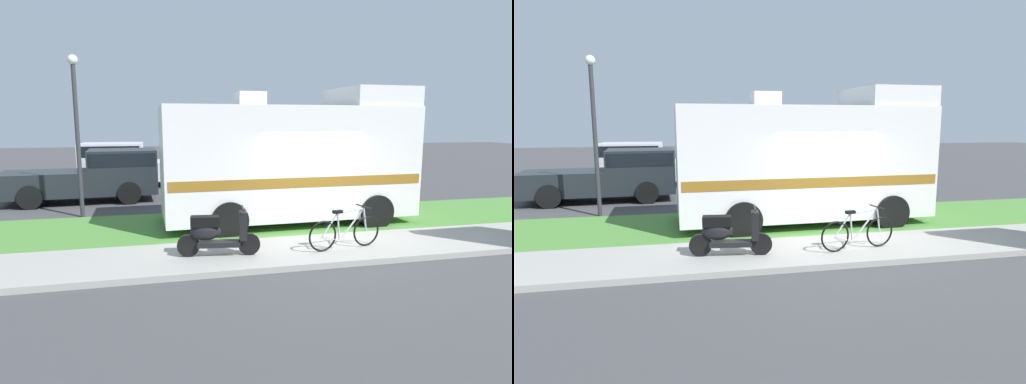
# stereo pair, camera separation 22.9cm
# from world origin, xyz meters

# --- Properties ---
(ground_plane) EXTENTS (80.00, 80.00, 0.00)m
(ground_plane) POSITION_xyz_m (0.00, 0.00, 0.00)
(ground_plane) COLOR #424244
(sidewalk) EXTENTS (24.00, 2.00, 0.12)m
(sidewalk) POSITION_xyz_m (0.00, -1.20, 0.06)
(sidewalk) COLOR #9E9B93
(sidewalk) RESTS_ON ground
(grass_strip) EXTENTS (24.00, 3.40, 0.08)m
(grass_strip) POSITION_xyz_m (0.00, 1.50, 0.04)
(grass_strip) COLOR #4C8438
(grass_strip) RESTS_ON ground
(motorhome_rv) EXTENTS (6.60, 2.80, 3.63)m
(motorhome_rv) POSITION_xyz_m (-0.19, 1.54, 1.73)
(motorhome_rv) COLOR silver
(motorhome_rv) RESTS_ON ground
(scooter) EXTENTS (1.64, 0.53, 0.97)m
(scooter) POSITION_xyz_m (-2.60, -1.27, 0.58)
(scooter) COLOR black
(scooter) RESTS_ON ground
(bicycle) EXTENTS (1.70, 0.52, 0.88)m
(bicycle) POSITION_xyz_m (0.08, -1.42, 0.49)
(bicycle) COLOR black
(bicycle) RESTS_ON ground
(pickup_truck_near) EXTENTS (5.12, 2.31, 1.78)m
(pickup_truck_near) POSITION_xyz_m (-5.68, 6.20, 0.95)
(pickup_truck_near) COLOR #1E2328
(pickup_truck_near) RESTS_ON ground
(pickup_truck_far) EXTENTS (5.60, 2.21, 1.84)m
(pickup_truck_far) POSITION_xyz_m (-4.56, 9.60, 0.98)
(pickup_truck_far) COLOR silver
(pickup_truck_far) RESTS_ON ground
(street_lamp_post) EXTENTS (0.28, 0.28, 4.55)m
(street_lamp_post) POSITION_xyz_m (-5.81, 3.60, 2.74)
(street_lamp_post) COLOR #333338
(street_lamp_post) RESTS_ON ground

